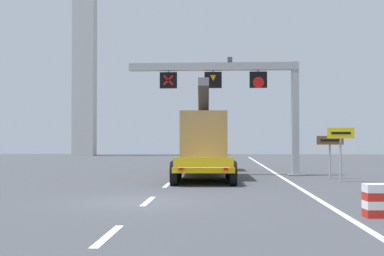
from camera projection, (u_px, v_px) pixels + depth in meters
The scene contains 8 objects.
ground at pixel (137, 202), 17.03m from camera, with size 112.00×112.00×0.00m, color #424449.
lane_markings at pixel (190, 165), 41.84m from camera, with size 0.20×64.34×0.01m.
edge_line_right at pixel (281, 177), 28.67m from camera, with size 0.20×63.00×0.01m, color silver.
overhead_lane_gantry at pixel (237, 85), 29.83m from camera, with size 10.23×0.90×6.94m.
heavy_haul_truck_yellow at pixel (204, 141), 30.48m from camera, with size 3.39×14.13×5.30m.
exit_sign_yellow at pixel (341, 141), 25.16m from camera, with size 1.33×0.15×2.69m.
tourist_info_sign_brown at pixel (330, 146), 27.21m from camera, with size 1.42×0.15×2.29m.
crash_barrier_striped at pixel (383, 201), 13.69m from camera, with size 1.03×0.57×0.90m.
Camera 1 is at (2.78, -16.96, 2.10)m, focal length 47.52 mm.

